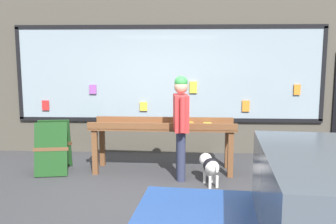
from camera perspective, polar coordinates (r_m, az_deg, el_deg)
The scene contains 6 objects.
ground_plane at distance 5.76m, azimuth -1.31°, elevation -12.00°, with size 40.00×40.00×0.00m, color #38383A.
shopfront_facade at distance 7.78m, azimuth 0.13°, elevation 7.22°, with size 8.68×0.29×3.73m.
display_table_main at distance 6.54m, azimuth -0.73°, elevation -2.76°, with size 2.51×0.73×0.92m.
person_browsing at distance 6.04m, azimuth 1.97°, elevation -1.15°, with size 0.27×0.67×1.71m.
small_dog at distance 5.99m, azimuth 6.40°, elevation -8.07°, with size 0.34×0.62×0.46m.
sandwich_board_sign at distance 6.86m, azimuth -17.09°, elevation -5.03°, with size 0.65×0.74×0.90m.
Camera 1 is at (0.36, -5.38, 2.02)m, focal length 40.00 mm.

